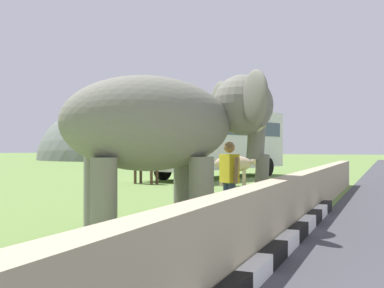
{
  "coord_description": "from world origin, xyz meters",
  "views": [
    {
      "loc": [
        -4.17,
        2.48,
        1.53
      ],
      "look_at": [
        3.81,
        5.84,
        1.6
      ],
      "focal_mm": 43.87,
      "sensor_mm": 36.0,
      "label": 1
    }
  ],
  "objects_px": {
    "cow_near": "(145,163)",
    "person_handler": "(229,177)",
    "bus_white": "(218,137)",
    "elephant": "(168,126)",
    "cow_mid": "(234,164)"
  },
  "relations": [
    {
      "from": "person_handler",
      "to": "bus_white",
      "type": "distance_m",
      "value": 14.41
    },
    {
      "from": "elephant",
      "to": "cow_near",
      "type": "distance_m",
      "value": 11.58
    },
    {
      "from": "person_handler",
      "to": "cow_mid",
      "type": "relative_size",
      "value": 0.86
    },
    {
      "from": "person_handler",
      "to": "cow_mid",
      "type": "xyz_separation_m",
      "value": [
        8.84,
        2.73,
        -0.06
      ]
    },
    {
      "from": "elephant",
      "to": "bus_white",
      "type": "distance_m",
      "value": 15.58
    },
    {
      "from": "bus_white",
      "to": "person_handler",
      "type": "bearing_deg",
      "value": -159.46
    },
    {
      "from": "bus_white",
      "to": "elephant",
      "type": "bearing_deg",
      "value": -163.73
    },
    {
      "from": "person_handler",
      "to": "cow_near",
      "type": "bearing_deg",
      "value": 37.84
    },
    {
      "from": "cow_near",
      "to": "cow_mid",
      "type": "distance_m",
      "value": 3.84
    },
    {
      "from": "elephant",
      "to": "cow_mid",
      "type": "height_order",
      "value": "elephant"
    },
    {
      "from": "cow_near",
      "to": "person_handler",
      "type": "bearing_deg",
      "value": -142.16
    },
    {
      "from": "cow_near",
      "to": "cow_mid",
      "type": "xyz_separation_m",
      "value": [
        0.42,
        -3.81,
        0.0
      ]
    },
    {
      "from": "person_handler",
      "to": "bus_white",
      "type": "xyz_separation_m",
      "value": [
        13.45,
        5.04,
        1.16
      ]
    },
    {
      "from": "person_handler",
      "to": "cow_mid",
      "type": "distance_m",
      "value": 9.25
    },
    {
      "from": "person_handler",
      "to": "cow_near",
      "type": "relative_size",
      "value": 0.86
    }
  ]
}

